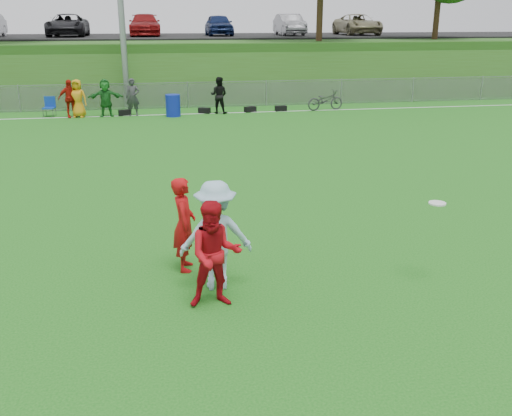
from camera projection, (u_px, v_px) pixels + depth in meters
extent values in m
plane|color=#155B13|center=(262.00, 277.00, 10.01)|extent=(120.00, 120.00, 0.00)
cube|color=white|center=(191.00, 114.00, 26.80)|extent=(60.00, 0.10, 0.01)
cube|color=gray|center=(188.00, 96.00, 28.48)|extent=(58.00, 0.02, 1.20)
cube|color=gray|center=(187.00, 82.00, 28.27)|extent=(58.00, 0.04, 0.04)
cube|color=#2B5317|center=(177.00, 61.00, 38.46)|extent=(120.00, 18.00, 3.00)
cube|color=black|center=(175.00, 36.00, 39.83)|extent=(120.00, 12.00, 0.10)
imported|color=black|center=(68.00, 25.00, 37.49)|extent=(2.39, 5.18, 1.44)
imported|color=maroon|center=(145.00, 25.00, 38.32)|extent=(2.02, 4.96, 1.44)
imported|color=#11204E|center=(219.00, 25.00, 39.15)|extent=(1.70, 4.23, 1.44)
imported|color=slate|center=(289.00, 25.00, 39.98)|extent=(1.52, 4.37, 1.44)
imported|color=gray|center=(357.00, 24.00, 40.81)|extent=(2.39, 5.18, 1.44)
imported|color=#B1180C|center=(70.00, 99.00, 25.63)|extent=(1.07, 0.71, 1.69)
imported|color=orange|center=(78.00, 98.00, 25.69)|extent=(0.93, 0.71, 1.69)
imported|color=#1C6A23|center=(106.00, 98.00, 25.89)|extent=(1.60, 0.59, 1.69)
imported|color=#313234|center=(133.00, 97.00, 26.10)|extent=(0.66, 0.48, 1.69)
imported|color=black|center=(219.00, 95.00, 26.76)|extent=(1.01, 0.91, 1.69)
cube|color=black|center=(125.00, 113.00, 26.35)|extent=(0.58, 0.35, 0.26)
cube|color=black|center=(204.00, 111.00, 26.96)|extent=(0.61, 0.47, 0.26)
cube|color=black|center=(250.00, 109.00, 27.33)|extent=(0.61, 0.46, 0.26)
cube|color=black|center=(281.00, 108.00, 27.58)|extent=(0.56, 0.31, 0.26)
imported|color=#B00C0E|center=(184.00, 224.00, 10.08)|extent=(0.46, 0.66, 1.71)
imported|color=#B60C16|center=(215.00, 255.00, 8.79)|extent=(0.85, 0.67, 1.72)
imported|color=#9AC3D6|center=(216.00, 235.00, 9.37)|extent=(1.20, 0.69, 1.86)
cylinder|color=white|center=(437.00, 203.00, 9.43)|extent=(0.29, 0.29, 0.03)
cylinder|color=#0F21A3|center=(173.00, 106.00, 26.02)|extent=(0.85, 0.85, 0.99)
cube|color=#0E359D|center=(49.00, 108.00, 25.95)|extent=(0.56, 0.56, 0.05)
cube|color=#0E359D|center=(50.00, 102.00, 26.10)|extent=(0.50, 0.11, 0.50)
imported|color=#2A292C|center=(325.00, 100.00, 27.77)|extent=(1.93, 0.95, 0.97)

